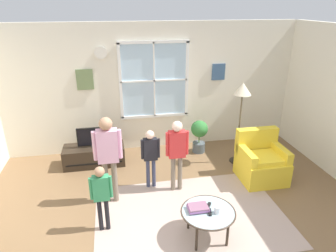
% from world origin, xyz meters
% --- Properties ---
extents(ground_plane, '(6.62, 5.96, 0.02)m').
position_xyz_m(ground_plane, '(0.00, 0.00, -0.01)').
color(ground_plane, brown).
extents(back_wall, '(6.02, 0.17, 2.63)m').
position_xyz_m(back_wall, '(-0.00, 2.73, 1.32)').
color(back_wall, silver).
rests_on(back_wall, ground_plane).
extents(area_rug, '(2.80, 1.94, 0.01)m').
position_xyz_m(area_rug, '(0.18, 0.25, 0.00)').
color(area_rug, tan).
rests_on(area_rug, ground_plane).
extents(tv_stand, '(1.16, 0.48, 0.39)m').
position_xyz_m(tv_stand, '(-1.27, 2.10, 0.19)').
color(tv_stand, '#2D2319').
rests_on(tv_stand, ground_plane).
extents(television, '(0.57, 0.08, 0.39)m').
position_xyz_m(television, '(-1.27, 2.09, 0.59)').
color(television, '#4C4C4C').
rests_on(television, tv_stand).
extents(armchair, '(0.76, 0.74, 0.87)m').
position_xyz_m(armchair, '(1.68, 1.02, 0.33)').
color(armchair, yellow).
rests_on(armchair, ground_plane).
extents(coffee_table, '(0.73, 0.73, 0.43)m').
position_xyz_m(coffee_table, '(0.28, -0.23, 0.39)').
color(coffee_table, '#99B2B7').
rests_on(coffee_table, ground_plane).
extents(book_stack, '(0.27, 0.19, 0.07)m').
position_xyz_m(book_stack, '(0.16, -0.18, 0.46)').
color(book_stack, '#8F765D').
rests_on(book_stack, coffee_table).
extents(cup, '(0.08, 0.08, 0.10)m').
position_xyz_m(cup, '(0.39, -0.28, 0.47)').
color(cup, white).
rests_on(cup, coffee_table).
extents(remote_near_books, '(0.11, 0.14, 0.02)m').
position_xyz_m(remote_near_books, '(0.32, -0.13, 0.43)').
color(remote_near_books, black).
rests_on(remote_near_books, coffee_table).
extents(remote_near_cup, '(0.07, 0.15, 0.02)m').
position_xyz_m(remote_near_cup, '(0.30, -0.26, 0.43)').
color(remote_near_cup, black).
rests_on(remote_near_cup, coffee_table).
extents(person_red_shirt, '(0.38, 0.17, 1.25)m').
position_xyz_m(person_red_shirt, '(0.12, 0.95, 0.78)').
color(person_red_shirt, '#726656').
rests_on(person_red_shirt, ground_plane).
extents(person_black_shirt, '(0.32, 0.14, 1.05)m').
position_xyz_m(person_black_shirt, '(-0.29, 1.11, 0.66)').
color(person_black_shirt, '#333851').
rests_on(person_black_shirt, ground_plane).
extents(person_pink_shirt, '(0.43, 0.20, 1.44)m').
position_xyz_m(person_pink_shirt, '(-0.97, 0.82, 0.90)').
color(person_pink_shirt, '#726656').
rests_on(person_pink_shirt, ground_plane).
extents(person_green_shirt, '(0.30, 0.14, 1.00)m').
position_xyz_m(person_green_shirt, '(-1.08, 0.18, 0.63)').
color(person_green_shirt, black).
rests_on(person_green_shirt, ground_plane).
extents(potted_plant_by_window, '(0.35, 0.35, 0.70)m').
position_xyz_m(potted_plant_by_window, '(0.88, 2.23, 0.42)').
color(potted_plant_by_window, '#4C565B').
rests_on(potted_plant_by_window, ground_plane).
extents(floor_lamp, '(0.32, 0.32, 1.61)m').
position_xyz_m(floor_lamp, '(1.50, 1.67, 1.35)').
color(floor_lamp, black).
rests_on(floor_lamp, ground_plane).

